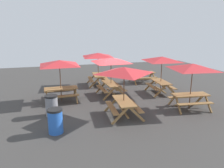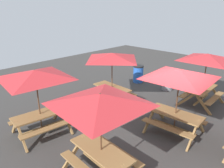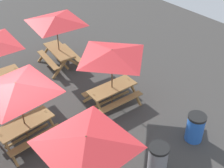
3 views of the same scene
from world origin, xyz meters
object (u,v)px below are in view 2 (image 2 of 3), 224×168
picnic_table_1 (36,79)px  picnic_table_6 (207,61)px  picnic_table_4 (179,79)px  trash_bin_blue (138,74)px  picnic_table_2 (112,60)px  picnic_table_0 (100,106)px  trash_bin_gray (168,81)px

picnic_table_1 → picnic_table_6: bearing=161.2°
picnic_table_4 → trash_bin_blue: (4.14, -3.39, -1.49)m
picnic_table_1 → picnic_table_2: bearing=-172.8°
picnic_table_0 → picnic_table_2: 4.47m
picnic_table_0 → trash_bin_blue: (3.74, -6.49, -1.49)m
picnic_table_2 → picnic_table_1: bearing=93.5°
picnic_table_6 → trash_bin_gray: size_ratio=2.89×
picnic_table_4 → trash_bin_gray: size_ratio=2.88×
picnic_table_0 → picnic_table_6: same height
picnic_table_0 → picnic_table_6: 6.06m
picnic_table_4 → trash_bin_blue: size_ratio=2.88×
trash_bin_blue → trash_bin_gray: 1.84m
trash_bin_gray → picnic_table_6: bearing=164.9°
picnic_table_2 → picnic_table_6: size_ratio=0.83×
picnic_table_2 → trash_bin_blue: size_ratio=2.38×
picnic_table_1 → trash_bin_gray: 6.93m
picnic_table_4 → trash_bin_gray: picnic_table_4 is taller
picnic_table_1 → picnic_table_6: 6.84m
picnic_table_1 → trash_bin_blue: size_ratio=2.86×
picnic_table_2 → picnic_table_4: (-3.28, 0.32, 0.00)m
picnic_table_0 → picnic_table_2: size_ratio=1.21×
picnic_table_2 → trash_bin_gray: picnic_table_2 is taller
picnic_table_0 → trash_bin_blue: 7.64m
trash_bin_blue → trash_bin_gray: size_ratio=1.00×
picnic_table_4 → trash_bin_blue: 5.55m
picnic_table_6 → trash_bin_gray: picnic_table_6 is taller
picnic_table_4 → picnic_table_1: bearing=41.1°
picnic_table_6 → trash_bin_gray: bearing=-106.4°
picnic_table_2 → picnic_table_4: same height
picnic_table_2 → picnic_table_6: same height
trash_bin_blue → picnic_table_2: bearing=105.6°
picnic_table_0 → picnic_table_4: same height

